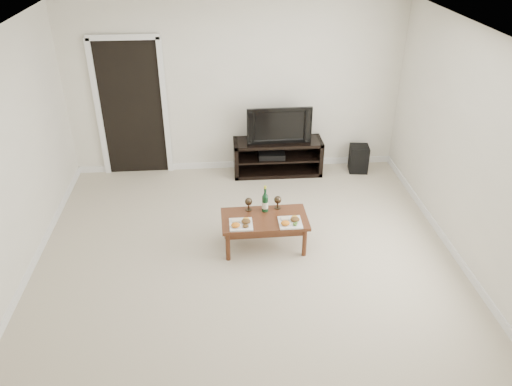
% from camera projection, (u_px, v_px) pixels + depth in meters
% --- Properties ---
extents(floor, '(5.50, 5.50, 0.00)m').
position_uv_depth(floor, '(249.00, 276.00, 5.70)').
color(floor, beige).
rests_on(floor, ground).
extents(back_wall, '(5.00, 0.04, 2.60)m').
position_uv_depth(back_wall, '(235.00, 88.00, 7.44)').
color(back_wall, white).
rests_on(back_wall, ground).
extents(ceiling, '(5.00, 5.50, 0.04)m').
position_uv_depth(ceiling, '(246.00, 43.00, 4.38)').
color(ceiling, white).
rests_on(ceiling, back_wall).
extents(doorway, '(0.90, 0.02, 2.05)m').
position_uv_depth(doorway, '(132.00, 110.00, 7.44)').
color(doorway, black).
rests_on(doorway, ground).
extents(media_console, '(1.36, 0.45, 0.55)m').
position_uv_depth(media_console, '(278.00, 157.00, 7.75)').
color(media_console, black).
rests_on(media_console, ground).
extents(television, '(0.98, 0.15, 0.56)m').
position_uv_depth(television, '(278.00, 124.00, 7.48)').
color(television, black).
rests_on(television, media_console).
extents(av_receiver, '(0.41, 0.32, 0.08)m').
position_uv_depth(av_receiver, '(272.00, 155.00, 7.71)').
color(av_receiver, black).
rests_on(av_receiver, media_console).
extents(subwoofer, '(0.31, 0.31, 0.42)m').
position_uv_depth(subwoofer, '(359.00, 159.00, 7.85)').
color(subwoofer, black).
rests_on(subwoofer, ground).
extents(coffee_table, '(1.04, 0.58, 0.42)m').
position_uv_depth(coffee_table, '(264.00, 232.00, 6.08)').
color(coffee_table, '#562C17').
rests_on(coffee_table, ground).
extents(plate_left, '(0.27, 0.27, 0.07)m').
position_uv_depth(plate_left, '(241.00, 223.00, 5.82)').
color(plate_left, white).
rests_on(plate_left, coffee_table).
extents(plate_right, '(0.27, 0.27, 0.07)m').
position_uv_depth(plate_right, '(290.00, 221.00, 5.86)').
color(plate_right, white).
rests_on(plate_right, coffee_table).
extents(wine_bottle, '(0.07, 0.07, 0.35)m').
position_uv_depth(wine_bottle, '(265.00, 199.00, 6.02)').
color(wine_bottle, '#0D3318').
rests_on(wine_bottle, coffee_table).
extents(goblet_left, '(0.09, 0.09, 0.17)m').
position_uv_depth(goblet_left, '(249.00, 204.00, 6.09)').
color(goblet_left, '#392C1F').
rests_on(goblet_left, coffee_table).
extents(goblet_right, '(0.09, 0.09, 0.17)m').
position_uv_depth(goblet_right, '(278.00, 202.00, 6.13)').
color(goblet_right, '#392C1F').
rests_on(goblet_right, coffee_table).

